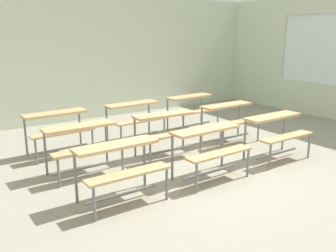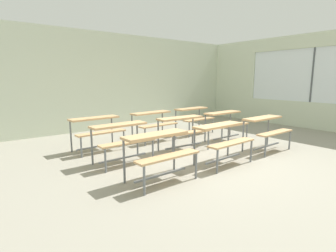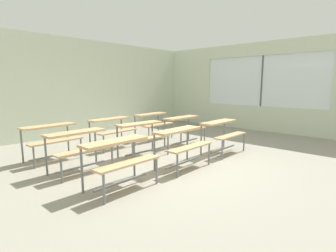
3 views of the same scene
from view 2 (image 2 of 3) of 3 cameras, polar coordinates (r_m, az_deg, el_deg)
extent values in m
cube|color=gray|center=(5.29, 10.46, -7.74)|extent=(10.00, 9.00, 0.05)
cube|color=beige|center=(8.68, -12.32, 9.43)|extent=(10.00, 0.12, 3.00)
cube|color=beige|center=(9.47, 31.06, 1.72)|extent=(0.12, 9.00, 0.85)
cube|color=beige|center=(9.47, 32.43, 15.90)|extent=(0.12, 9.00, 0.45)
cube|color=beige|center=(11.15, 14.22, 10.53)|extent=(0.12, 1.90, 1.70)
cube|color=white|center=(9.59, 28.96, 9.66)|extent=(0.02, 4.20, 1.70)
cube|color=#4C5156|center=(9.59, 28.96, 9.66)|extent=(0.06, 0.05, 1.70)
cube|color=tan|center=(4.14, -2.69, -1.96)|extent=(1.10, 0.33, 0.04)
cube|color=tan|center=(3.96, 0.09, -6.68)|extent=(1.10, 0.23, 0.03)
cylinder|color=slate|center=(4.09, -9.54, -7.47)|extent=(0.04, 0.04, 0.72)
cylinder|color=slate|center=(4.63, 1.35, -5.20)|extent=(0.04, 0.04, 0.72)
cylinder|color=slate|center=(3.69, -5.21, -11.67)|extent=(0.04, 0.04, 0.44)
cylinder|color=slate|center=(4.29, 6.12, -8.51)|extent=(0.04, 0.04, 0.44)
cube|color=slate|center=(4.21, -1.48, -10.55)|extent=(1.00, 0.04, 0.03)
cube|color=tan|center=(5.06, 10.95, 0.12)|extent=(1.11, 0.35, 0.04)
cube|color=tan|center=(4.92, 13.71, -3.60)|extent=(1.10, 0.25, 0.03)
cylinder|color=slate|center=(4.86, 5.75, -4.50)|extent=(0.04, 0.04, 0.72)
cylinder|color=slate|center=(5.60, 12.99, -2.74)|extent=(0.04, 0.04, 0.72)
cylinder|color=slate|center=(4.55, 10.68, -7.52)|extent=(0.04, 0.04, 0.44)
cylinder|color=slate|center=(5.33, 17.63, -5.18)|extent=(0.04, 0.04, 0.44)
cube|color=slate|center=(5.12, 11.93, -6.95)|extent=(1.00, 0.06, 0.03)
cube|color=tan|center=(6.26, 19.91, 1.62)|extent=(1.10, 0.33, 0.04)
cube|color=tan|center=(6.14, 22.28, -1.34)|extent=(1.10, 0.23, 0.03)
cylinder|color=slate|center=(5.98, 16.03, -2.04)|extent=(0.04, 0.04, 0.72)
cylinder|color=slate|center=(6.81, 20.95, -0.86)|extent=(0.04, 0.04, 0.72)
cylinder|color=slate|center=(5.72, 20.44, -4.29)|extent=(0.04, 0.04, 0.44)
cylinder|color=slate|center=(6.58, 24.98, -2.76)|extent=(0.04, 0.04, 0.44)
cube|color=slate|center=(6.30, 20.65, -4.12)|extent=(1.00, 0.04, 0.03)
cube|color=tan|center=(5.10, -10.66, 0.21)|extent=(1.11, 0.34, 0.04)
cube|color=tan|center=(4.88, -8.75, -3.54)|extent=(1.10, 0.24, 0.03)
cylinder|color=slate|center=(5.09, -16.24, -4.20)|extent=(0.04, 0.04, 0.72)
cylinder|color=slate|center=(5.54, -6.69, -2.69)|extent=(0.04, 0.04, 0.72)
cylinder|color=slate|center=(4.64, -13.46, -7.27)|extent=(0.04, 0.04, 0.44)
cylinder|color=slate|center=(5.13, -3.33, -5.30)|extent=(0.04, 0.04, 0.44)
cube|color=slate|center=(5.12, -9.67, -6.85)|extent=(1.00, 0.05, 0.03)
cube|color=tan|center=(5.91, 2.64, 1.76)|extent=(1.12, 0.38, 0.04)
cube|color=tan|center=(5.72, 4.58, -1.42)|extent=(1.11, 0.28, 0.03)
cylinder|color=slate|center=(5.80, -2.14, -2.02)|extent=(0.04, 0.04, 0.72)
cylinder|color=slate|center=(6.39, 5.39, -0.90)|extent=(0.04, 0.04, 0.72)
cylinder|color=slate|center=(5.40, 1.06, -4.49)|extent=(0.04, 0.04, 0.44)
cylinder|color=slate|center=(6.02, 8.77, -3.04)|extent=(0.04, 0.04, 0.44)
cube|color=slate|center=(5.93, 3.42, -4.35)|extent=(1.00, 0.08, 0.03)
cube|color=tan|center=(6.96, 11.86, 2.84)|extent=(1.10, 0.32, 0.04)
cube|color=tan|center=(6.80, 13.83, 0.21)|extent=(1.10, 0.22, 0.03)
cylinder|color=slate|center=(6.74, 8.10, -0.38)|extent=(0.04, 0.04, 0.72)
cylinder|color=slate|center=(7.48, 13.40, 0.51)|extent=(0.04, 0.04, 0.72)
cylinder|color=slate|center=(6.41, 11.62, -2.32)|extent=(0.04, 0.04, 0.44)
cylinder|color=slate|center=(7.19, 16.78, -1.19)|extent=(0.04, 0.04, 0.44)
cube|color=slate|center=(6.98, 12.55, -2.34)|extent=(1.00, 0.03, 0.03)
cube|color=tan|center=(6.10, -15.74, 1.64)|extent=(1.11, 0.36, 0.04)
cube|color=tan|center=(5.86, -14.30, -1.42)|extent=(1.11, 0.26, 0.03)
cylinder|color=slate|center=(6.10, -20.39, -2.05)|extent=(0.04, 0.04, 0.72)
cylinder|color=slate|center=(6.50, -12.10, -0.90)|extent=(0.04, 0.04, 0.72)
cylinder|color=slate|center=(5.63, -18.37, -4.39)|extent=(0.04, 0.04, 0.44)
cylinder|color=slate|center=(6.06, -9.58, -2.99)|extent=(0.04, 0.04, 0.44)
cube|color=slate|center=(6.09, -14.90, -4.28)|extent=(1.00, 0.07, 0.03)
cube|color=tan|center=(6.82, -3.72, 2.89)|extent=(1.11, 0.38, 0.04)
cube|color=tan|center=(6.61, -2.01, 0.21)|extent=(1.11, 0.28, 0.03)
cylinder|color=slate|center=(6.70, -7.81, -0.43)|extent=(0.04, 0.04, 0.72)
cylinder|color=slate|center=(7.29, -1.24, 0.53)|extent=(0.04, 0.04, 0.72)
cylinder|color=slate|center=(6.28, -5.02, -2.40)|extent=(0.04, 0.04, 0.44)
cylinder|color=slate|center=(6.91, 1.69, -1.20)|extent=(0.04, 0.04, 0.44)
cube|color=slate|center=(6.82, -2.95, -2.40)|extent=(1.00, 0.08, 0.03)
cube|color=tan|center=(7.76, 5.12, 3.78)|extent=(1.11, 0.37, 0.04)
cube|color=tan|center=(7.58, 6.83, 1.45)|extent=(1.11, 0.27, 0.03)
cylinder|color=slate|center=(7.56, 1.68, 0.89)|extent=(0.04, 0.04, 0.72)
cylinder|color=slate|center=(8.27, 6.79, 1.63)|extent=(0.04, 0.04, 0.72)
cylinder|color=slate|center=(7.20, 4.64, -0.76)|extent=(0.04, 0.04, 0.44)
cylinder|color=slate|center=(7.94, 9.70, 0.16)|extent=(0.04, 0.04, 0.44)
cube|color=slate|center=(7.76, 5.79, -0.87)|extent=(1.00, 0.08, 0.03)
camera|label=1|loc=(0.96, 114.62, 28.18)|focal=38.64mm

